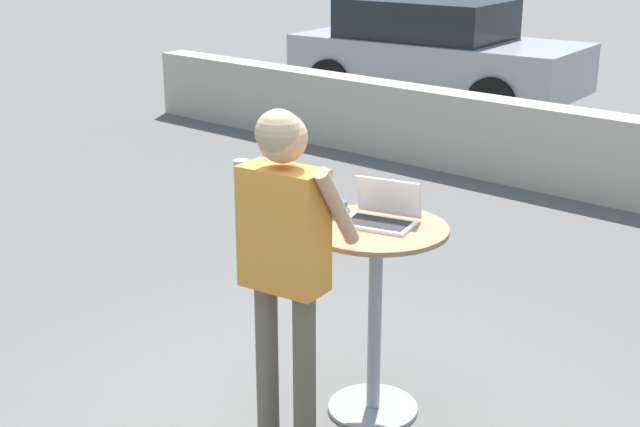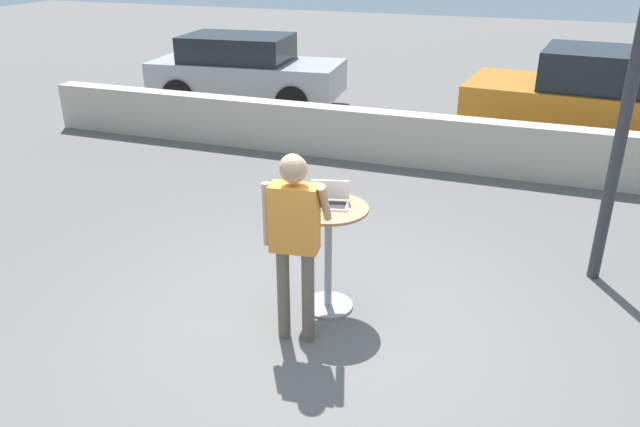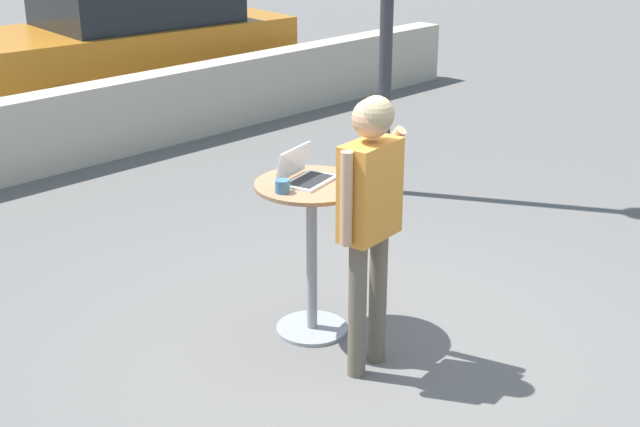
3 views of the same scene
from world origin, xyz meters
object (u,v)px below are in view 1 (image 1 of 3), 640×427
cafe_table (375,293)px  laptop (382,214)px  coffee_mug (338,209)px  standing_person (284,242)px  parked_car_near_street (434,52)px

cafe_table → laptop: 0.41m
cafe_table → coffee_mug: size_ratio=8.69×
standing_person → parked_car_near_street: bearing=119.0°
cafe_table → laptop: bearing=101.6°
parked_car_near_street → standing_person: bearing=-61.0°
laptop → parked_car_near_street: parked_car_near_street is taller
laptop → coffee_mug: (-0.24, -0.06, -0.01)m
cafe_table → laptop: size_ratio=2.60×
parked_car_near_street → laptop: bearing=-58.3°
cafe_table → standing_person: standing_person is taller
cafe_table → coffee_mug: coffee_mug is taller
standing_person → laptop: bearing=82.3°
standing_person → parked_car_near_street: 8.47m
cafe_table → coffee_mug: (-0.25, 0.00, 0.40)m
cafe_table → parked_car_near_street: bearing=121.6°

